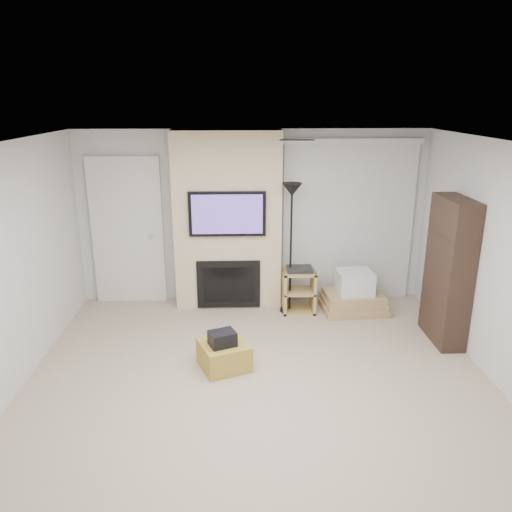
{
  "coord_description": "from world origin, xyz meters",
  "views": [
    {
      "loc": [
        -0.2,
        -4.32,
        2.9
      ],
      "look_at": [
        0.0,
        1.2,
        1.15
      ],
      "focal_mm": 35.0,
      "sensor_mm": 36.0,
      "label": 1
    }
  ],
  "objects_px": {
    "ottoman": "(224,355)",
    "bookshelf": "(448,271)",
    "floor_lamp": "(292,212)",
    "av_stand": "(299,288)",
    "box_stack": "(353,296)"
  },
  "relations": [
    {
      "from": "ottoman",
      "to": "bookshelf",
      "type": "relative_size",
      "value": 0.28
    },
    {
      "from": "floor_lamp",
      "to": "av_stand",
      "type": "xyz_separation_m",
      "value": [
        0.13,
        -0.0,
        -1.1
      ]
    },
    {
      "from": "floor_lamp",
      "to": "av_stand",
      "type": "distance_m",
      "value": 1.1
    },
    {
      "from": "av_stand",
      "to": "box_stack",
      "type": "distance_m",
      "value": 0.79
    },
    {
      "from": "floor_lamp",
      "to": "av_stand",
      "type": "relative_size",
      "value": 2.78
    },
    {
      "from": "ottoman",
      "to": "av_stand",
      "type": "height_order",
      "value": "av_stand"
    },
    {
      "from": "ottoman",
      "to": "box_stack",
      "type": "xyz_separation_m",
      "value": [
        1.8,
        1.51,
        0.07
      ]
    },
    {
      "from": "bookshelf",
      "to": "floor_lamp",
      "type": "bearing_deg",
      "value": 153.11
    },
    {
      "from": "ottoman",
      "to": "floor_lamp",
      "type": "relative_size",
      "value": 0.27
    },
    {
      "from": "box_stack",
      "to": "bookshelf",
      "type": "xyz_separation_m",
      "value": [
        0.92,
        -0.91,
        0.68
      ]
    },
    {
      "from": "ottoman",
      "to": "box_stack",
      "type": "height_order",
      "value": "box_stack"
    },
    {
      "from": "ottoman",
      "to": "av_stand",
      "type": "xyz_separation_m",
      "value": [
        1.02,
        1.53,
        0.2
      ]
    },
    {
      "from": "ottoman",
      "to": "box_stack",
      "type": "distance_m",
      "value": 2.35
    },
    {
      "from": "box_stack",
      "to": "av_stand",
      "type": "bearing_deg",
      "value": 179.14
    },
    {
      "from": "box_stack",
      "to": "ottoman",
      "type": "bearing_deg",
      "value": -139.98
    }
  ]
}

